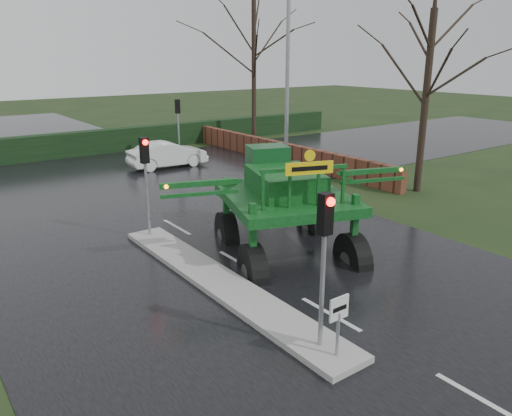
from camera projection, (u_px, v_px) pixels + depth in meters
ground at (330, 315)px, 12.21m from camera, size 140.00×140.00×0.00m
road_main at (153, 214)px, 19.91m from camera, size 14.00×80.00×0.02m
road_cross at (101, 184)px, 24.53m from camera, size 80.00×12.00×0.02m
median_island at (220, 282)px, 13.76m from camera, size 1.20×10.00×0.16m
hedge_row at (54, 146)px, 30.48m from camera, size 44.00×0.90×1.50m
brick_wall at (269, 149)px, 30.31m from camera, size 0.40×20.00×1.20m
keep_left_sign at (339, 317)px, 10.01m from camera, size 0.50×0.07×1.35m
traffic_signal_near at (325, 238)px, 9.94m from camera, size 0.26×0.33×3.52m
traffic_signal_mid at (145, 166)px, 16.49m from camera, size 0.26×0.33×3.52m
traffic_signal_far at (178, 115)px, 30.54m from camera, size 0.26×0.33×3.52m
street_light_right at (283, 57)px, 24.34m from camera, size 3.85×0.30×10.00m
tree_right_near at (428, 76)px, 21.82m from camera, size 5.60×5.60×9.64m
tree_right_far at (254, 49)px, 33.84m from camera, size 7.00×7.00×12.05m
crop_sprayer at (250, 202)px, 14.07m from camera, size 7.62×5.94×4.48m
white_sedan at (168, 167)px, 28.27m from camera, size 4.48×1.79×1.45m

